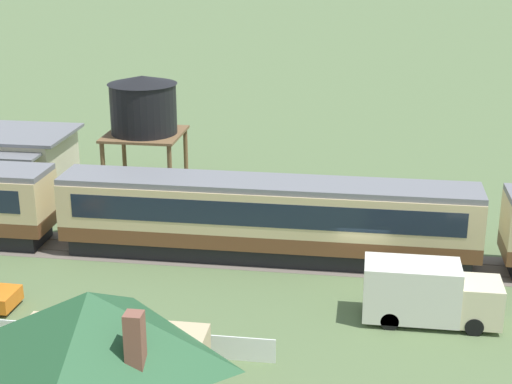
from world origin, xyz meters
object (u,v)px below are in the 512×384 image
Objects in this scene: water_tower at (143,107)px; delivery_truck_cream at (427,293)px; cottage_dark_green_roof_2 at (93,367)px; passenger_train at (272,216)px.

delivery_truck_cream is (16.85, -14.74, -4.47)m from water_tower.
water_tower is at bearing 138.83° from delivery_truck_cream.
cottage_dark_green_roof_2 is at bearing -137.92° from delivery_truck_cream.
delivery_truck_cream is at bearing -41.17° from water_tower.
water_tower reaches higher than delivery_truck_cream.
passenger_train is 9.73m from delivery_truck_cream.
water_tower is 1.31× the size of delivery_truck_cream.
cottage_dark_green_roof_2 is 15.49m from delivery_truck_cream.
water_tower is (-9.23, 8.77, 3.49)m from passenger_train.
cottage_dark_green_roof_2 is 1.20× the size of delivery_truck_cream.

